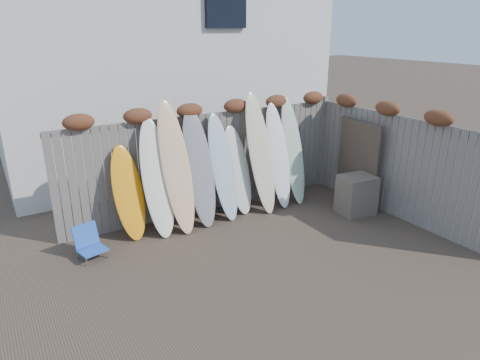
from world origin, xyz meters
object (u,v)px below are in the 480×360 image
beach_chair (89,243)px  wooden_crate (356,195)px  lattice_panel (357,163)px  surfboard_0 (128,193)px

beach_chair → wooden_crate: bearing=-11.0°
beach_chair → lattice_panel: lattice_panel is taller
beach_chair → lattice_panel: 5.52m
surfboard_0 → lattice_panel: bearing=-15.1°
beach_chair → surfboard_0: (0.83, 0.39, 0.57)m
wooden_crate → surfboard_0: (-4.21, 1.36, 0.43)m
beach_chair → surfboard_0: size_ratio=0.32×
lattice_panel → surfboard_0: bearing=173.7°
wooden_crate → lattice_panel: (0.42, 0.44, 0.49)m
beach_chair → surfboard_0: surfboard_0 is taller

